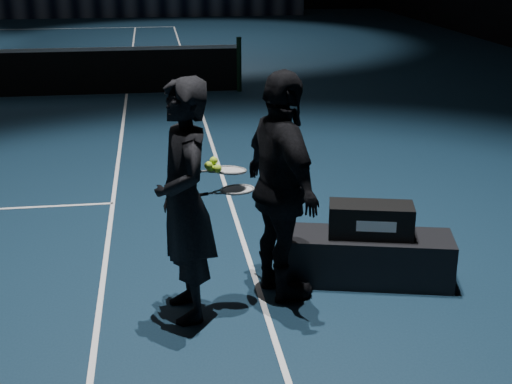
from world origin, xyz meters
TOP-DOWN VIEW (x-y plane):
  - net_post_right at (6.40, 0.00)m, footprint 0.10×0.10m
  - sponsor_backdrop at (0.00, 15.50)m, footprint 22.00×0.15m
  - player_bench at (6.50, -8.78)m, footprint 1.55×0.83m
  - racket_bag at (6.50, -8.78)m, footprint 0.79×0.48m
  - bag_signature at (6.50, -8.94)m, footprint 0.34×0.09m
  - player_a at (4.85, -9.14)m, footprint 0.60×0.80m
  - player_b at (5.67, -8.92)m, footprint 0.77×1.24m
  - racket_lower at (5.28, -9.03)m, footprint 0.71×0.39m
  - racket_upper at (5.23, -9.00)m, footprint 0.71×0.43m
  - tennis_balls at (5.09, -9.07)m, footprint 0.12×0.10m

SIDE VIEW (x-z plane):
  - player_bench at x=6.50m, z-range 0.00..0.44m
  - sponsor_backdrop at x=0.00m, z-range 0.00..0.90m
  - net_post_right at x=6.40m, z-range 0.00..1.10m
  - racket_bag at x=6.50m, z-range 0.44..0.74m
  - bag_signature at x=6.50m, z-range 0.54..0.64m
  - player_a at x=4.85m, z-range 0.00..1.97m
  - player_b at x=5.67m, z-range 0.00..1.97m
  - racket_lower at x=5.28m, z-range 1.01..1.04m
  - racket_upper at x=5.23m, z-range 1.13..1.23m
  - tennis_balls at x=5.09m, z-range 1.19..1.31m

